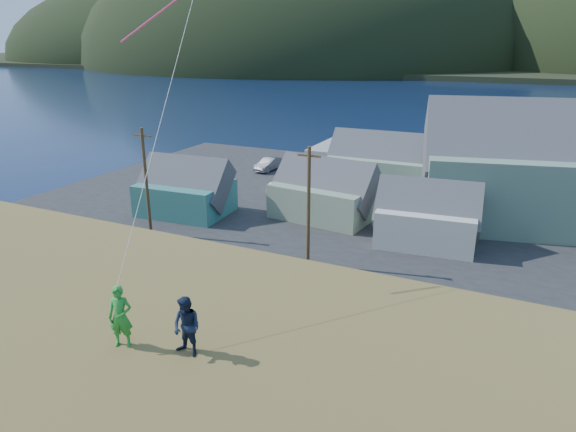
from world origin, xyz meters
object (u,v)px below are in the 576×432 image
object	(u,v)px
shed_teal	(185,189)
shed_palegreen_far	(380,162)
kite_flyer_green	(120,317)
kite_flyer_navy	(187,327)
shed_palegreen_near	(324,192)
shed_white	(427,216)
wharf	(414,152)

from	to	relation	value
shed_teal	shed_palegreen_far	xyz separation A→B (m)	(12.97, 16.08, 0.35)
kite_flyer_green	kite_flyer_navy	world-z (taller)	kite_flyer_green
shed_palegreen_near	kite_flyer_green	size ratio (longest dim) A/B	5.45
shed_palegreen_near	shed_palegreen_far	distance (m)	11.93
shed_white	kite_flyer_navy	size ratio (longest dim) A/B	5.02
kite_flyer_green	shed_white	bearing A→B (deg)	60.16
shed_palegreen_near	kite_flyer_navy	bearing A→B (deg)	-68.16
shed_teal	kite_flyer_green	bearing A→B (deg)	-60.00
shed_palegreen_near	kite_flyer_navy	size ratio (longest dim) A/B	5.80
shed_palegreen_far	kite_flyer_green	size ratio (longest dim) A/B	6.19
wharf	shed_white	bearing A→B (deg)	-76.19
kite_flyer_green	shed_palegreen_near	bearing A→B (deg)	77.53
shed_teal	shed_palegreen_near	distance (m)	12.22
shed_teal	kite_flyer_navy	xyz separation A→B (m)	(19.72, -26.16, 5.65)
shed_white	wharf	bearing A→B (deg)	97.87
kite_flyer_green	wharf	bearing A→B (deg)	70.37
shed_teal	shed_palegreen_far	size ratio (longest dim) A/B	0.79
shed_white	shed_palegreen_near	bearing A→B (deg)	159.84
shed_palegreen_far	kite_flyer_green	bearing A→B (deg)	-84.52
wharf	shed_palegreen_far	size ratio (longest dim) A/B	2.46
kite_flyer_green	kite_flyer_navy	xyz separation A→B (m)	(1.80, 0.40, -0.05)
kite_flyer_navy	wharf	bearing A→B (deg)	101.79
shed_white	kite_flyer_navy	bearing A→B (deg)	-97.87
shed_teal	shed_palegreen_far	bearing A→B (deg)	47.11
shed_palegreen_far	shed_white	bearing A→B (deg)	-62.61
shed_white	shed_palegreen_far	world-z (taller)	shed_palegreen_far
wharf	kite_flyer_green	world-z (taller)	kite_flyer_green
kite_flyer_green	kite_flyer_navy	size ratio (longest dim) A/B	1.07
shed_teal	kite_flyer_green	xyz separation A→B (m)	(17.92, -26.56, 5.71)
wharf	shed_palegreen_near	bearing A→B (deg)	-93.14
wharf	kite_flyer_green	xyz separation A→B (m)	(4.89, -59.56, 7.60)
wharf	kite_flyer_navy	xyz separation A→B (m)	(6.69, -59.16, 7.55)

